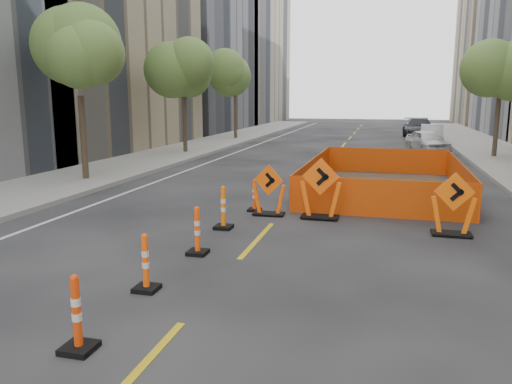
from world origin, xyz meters
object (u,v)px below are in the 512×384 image
(channelizer_2, at_px, (77,313))
(chevron_sign_left, at_px, (269,190))
(parked_car_mid, at_px, (432,135))
(channelizer_3, at_px, (146,262))
(channelizer_4, at_px, (197,230))
(channelizer_6, at_px, (254,195))
(parked_car_near, at_px, (427,141))
(chevron_sign_right, at_px, (453,204))
(parked_car_far, at_px, (418,128))
(chevron_sign_center, at_px, (321,189))
(channelizer_5, at_px, (223,207))

(channelizer_2, height_order, chevron_sign_left, chevron_sign_left)
(channelizer_2, distance_m, parked_car_mid, 31.80)
(channelizer_3, bearing_deg, channelizer_4, 86.74)
(channelizer_6, xyz_separation_m, parked_car_near, (5.99, 17.50, 0.20))
(chevron_sign_right, bearing_deg, parked_car_far, 84.63)
(channelizer_6, height_order, parked_car_mid, parked_car_mid)
(chevron_sign_center, height_order, parked_car_far, chevron_sign_center)
(chevron_sign_left, xyz_separation_m, chevron_sign_center, (1.44, -0.05, 0.12))
(channelizer_2, relative_size, channelizer_5, 0.96)
(channelizer_2, xyz_separation_m, parked_car_far, (6.24, 36.51, 0.27))
(channelizer_4, distance_m, channelizer_5, 2.10)
(parked_car_mid, height_order, parked_car_far, parked_car_far)
(channelizer_5, xyz_separation_m, chevron_sign_center, (2.20, 1.66, 0.28))
(channelizer_2, height_order, chevron_sign_right, chevron_sign_right)
(channelizer_6, relative_size, parked_car_mid, 0.22)
(channelizer_2, xyz_separation_m, chevron_sign_right, (5.36, 7.07, 0.24))
(channelizer_4, relative_size, parked_car_far, 0.19)
(channelizer_3, xyz_separation_m, channelizer_5, (-0.00, 4.20, 0.04))
(channelizer_3, height_order, channelizer_6, channelizer_3)
(channelizer_2, xyz_separation_m, channelizer_5, (-0.10, 6.30, 0.02))
(chevron_sign_right, relative_size, parked_car_near, 0.39)
(chevron_sign_center, bearing_deg, parked_car_near, 78.66)
(chevron_sign_right, height_order, parked_car_mid, chevron_sign_right)
(channelizer_4, xyz_separation_m, parked_car_far, (6.22, 32.30, 0.28))
(chevron_sign_center, bearing_deg, channelizer_3, -109.28)
(channelizer_5, bearing_deg, chevron_sign_center, 36.96)
(chevron_sign_left, relative_size, parked_car_mid, 0.34)
(channelizer_6, xyz_separation_m, chevron_sign_center, (1.95, -0.44, 0.36))
(parked_car_mid, bearing_deg, chevron_sign_center, -97.21)
(channelizer_6, bearing_deg, parked_car_near, 71.11)
(channelizer_5, bearing_deg, parked_car_far, 78.15)
(parked_car_far, bearing_deg, parked_car_near, -92.21)
(chevron_sign_right, bearing_deg, parked_car_near, 83.96)
(channelizer_4, height_order, chevron_sign_center, chevron_sign_center)
(chevron_sign_right, bearing_deg, chevron_sign_left, 165.08)
(parked_car_mid, bearing_deg, chevron_sign_left, -100.62)
(channelizer_6, height_order, chevron_sign_left, chevron_sign_left)
(channelizer_6, relative_size, parked_car_far, 0.17)
(channelizer_5, xyz_separation_m, parked_car_near, (6.24, 19.61, 0.12))
(chevron_sign_left, relative_size, chevron_sign_right, 0.94)
(channelizer_5, distance_m, parked_car_mid, 25.71)
(channelizer_4, bearing_deg, channelizer_5, 93.28)
(channelizer_5, distance_m, chevron_sign_left, 1.88)
(channelizer_4, distance_m, chevron_sign_center, 4.31)
(chevron_sign_left, distance_m, chevron_sign_center, 1.44)
(channelizer_5, distance_m, parked_car_far, 30.86)
(chevron_sign_left, distance_m, parked_car_near, 18.72)
(channelizer_4, xyz_separation_m, channelizer_5, (-0.12, 2.10, 0.03))
(channelizer_5, height_order, channelizer_6, channelizer_5)
(channelizer_2, bearing_deg, channelizer_6, 88.94)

